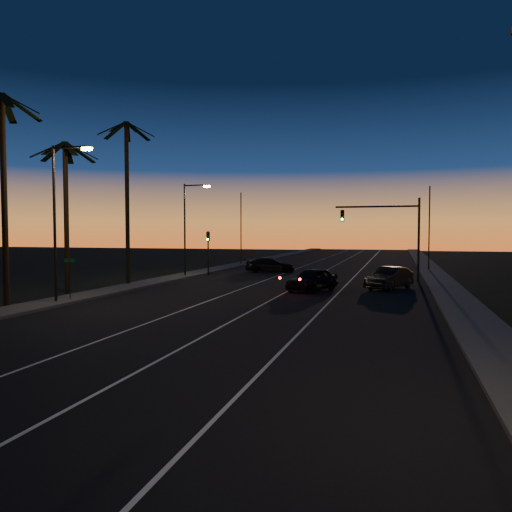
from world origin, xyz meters
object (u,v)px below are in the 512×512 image
(signal_mast, at_px, (390,224))
(lead_car, at_px, (312,279))
(right_car, at_px, (389,278))
(cross_car, at_px, (270,265))

(signal_mast, xyz_separation_m, lead_car, (-5.03, -9.70, -3.97))
(right_car, relative_size, cross_car, 0.93)
(right_car, distance_m, cross_car, 16.89)
(cross_car, bearing_deg, right_car, -44.99)
(signal_mast, distance_m, lead_car, 11.63)
(signal_mast, xyz_separation_m, right_car, (0.13, -7.07, -3.98))
(lead_car, xyz_separation_m, right_car, (5.16, 2.63, -0.00))
(signal_mast, bearing_deg, cross_car, 157.60)
(lead_car, distance_m, right_car, 5.79)
(signal_mast, relative_size, lead_car, 1.30)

